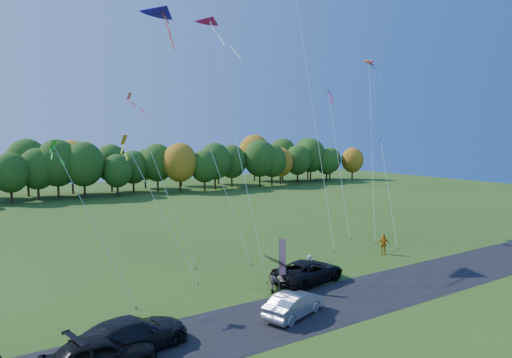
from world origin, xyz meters
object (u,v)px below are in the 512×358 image
black_suv (308,271)px  feather_flag (282,258)px  silver_sedan (294,304)px  person_east (383,244)px

black_suv → feather_flag: bearing=88.0°
black_suv → silver_sedan: 6.35m
silver_sedan → person_east: 16.54m
silver_sedan → person_east: size_ratio=2.40×
black_suv → feather_flag: feather_flag is taller
black_suv → feather_flag: (-2.65, -0.39, 1.43)m
person_east → feather_flag: size_ratio=0.50×
silver_sedan → feather_flag: bearing=-45.3°
black_suv → feather_flag: size_ratio=1.58×
black_suv → silver_sedan: (-4.62, -4.35, -0.08)m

